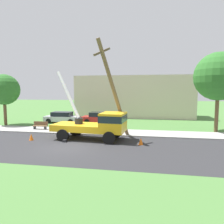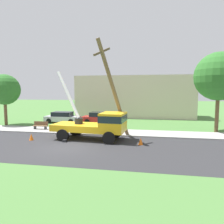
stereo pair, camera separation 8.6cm
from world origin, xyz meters
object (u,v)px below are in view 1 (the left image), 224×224
leaning_utility_pole (114,89)px  roadside_tree_far (219,77)px  traffic_cone_ahead (141,141)px  parked_sedan_red (100,118)px  utility_truck (98,123)px  park_bench (40,126)px  roadside_tree_near (4,90)px  parked_sedan_silver (62,117)px  traffic_cone_behind (31,137)px

leaning_utility_pole → roadside_tree_far: size_ratio=1.06×
traffic_cone_ahead → parked_sedan_red: size_ratio=0.13×
utility_truck → leaning_utility_pole: bearing=29.2°
parked_sedan_red → park_bench: 7.61m
utility_truck → roadside_tree_near: 14.35m
parked_sedan_red → traffic_cone_ahead: bearing=-60.5°
parked_sedan_silver → leaning_utility_pole: bearing=-43.6°
leaning_utility_pole → parked_sedan_red: (-3.15, 8.15, -3.55)m
parked_sedan_red → traffic_cone_behind: bearing=-109.7°
parked_sedan_silver → roadside_tree_near: (-6.08, -2.79, 3.55)m
roadside_tree_far → roadside_tree_near: bearing=179.4°
utility_truck → park_bench: bearing=155.7°
utility_truck → leaning_utility_pole: size_ratio=0.81×
park_bench → roadside_tree_near: size_ratio=0.26×
utility_truck → roadside_tree_far: size_ratio=0.85×
utility_truck → parked_sedan_silver: bearing=129.5°
roadside_tree_near → roadside_tree_far: roadside_tree_far is taller
utility_truck → parked_sedan_silver: size_ratio=1.52×
traffic_cone_behind → roadside_tree_near: 10.74m
leaning_utility_pole → roadside_tree_far: leaning_utility_pole is taller
leaning_utility_pole → traffic_cone_ahead: leaning_utility_pole is taller
traffic_cone_ahead → parked_sedan_silver: size_ratio=0.13×
utility_truck → traffic_cone_ahead: (3.61, -1.05, -1.13)m
traffic_cone_behind → parked_sedan_red: parked_sedan_red is taller
traffic_cone_behind → park_bench: (-1.59, 4.39, 0.18)m
traffic_cone_ahead → parked_sedan_silver: bearing=138.2°
leaning_utility_pole → roadside_tree_near: bearing=161.0°
utility_truck → traffic_cone_ahead: utility_truck is taller
traffic_cone_ahead → roadside_tree_near: (-16.55, 6.57, 3.98)m
traffic_cone_ahead → roadside_tree_far: (7.27, 6.31, 5.25)m
traffic_cone_behind → roadside_tree_far: bearing=21.4°
parked_sedan_silver → roadside_tree_far: size_ratio=0.56×
parked_sedan_silver → parked_sedan_red: size_ratio=1.00×
traffic_cone_ahead → roadside_tree_far: 10.96m
traffic_cone_ahead → parked_sedan_silver: 14.05m
leaning_utility_pole → traffic_cone_behind: size_ratio=14.93×
traffic_cone_ahead → leaning_utility_pole: bearing=144.9°
leaning_utility_pole → parked_sedan_silver: size_ratio=1.89×
park_bench → utility_truck: bearing=-24.3°
traffic_cone_behind → utility_truck: bearing=11.9°
traffic_cone_ahead → parked_sedan_red: parked_sedan_red is taller
traffic_cone_behind → roadside_tree_near: roadside_tree_near is taller
utility_truck → traffic_cone_behind: size_ratio=12.03×
traffic_cone_behind → roadside_tree_near: size_ratio=0.09×
parked_sedan_red → roadside_tree_far: roadside_tree_far is taller
traffic_cone_behind → parked_sedan_red: bearing=70.3°
roadside_tree_near → parked_sedan_red: bearing=16.7°
parked_sedan_red → roadside_tree_near: 11.99m
traffic_cone_ahead → parked_sedan_red: (-5.58, 9.86, 0.43)m
traffic_cone_ahead → roadside_tree_near: bearing=158.3°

